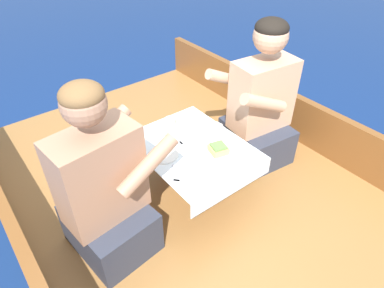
{
  "coord_description": "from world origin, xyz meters",
  "views": [
    {
      "loc": [
        -0.97,
        -1.24,
        1.94
      ],
      "look_at": [
        0.0,
        0.01,
        0.72
      ],
      "focal_mm": 32.0,
      "sensor_mm": 36.0,
      "label": 1
    }
  ],
  "objects_px": {
    "person_starboard": "(260,107)",
    "person_port": "(104,192)",
    "coffee_cup_starboard": "(153,130)",
    "sandwich": "(218,149)",
    "tin_can": "(170,122)",
    "coffee_cup_port": "(215,129)"
  },
  "relations": [
    {
      "from": "person_starboard",
      "to": "person_port",
      "type": "bearing_deg",
      "value": 10.2
    },
    {
      "from": "person_port",
      "to": "coffee_cup_starboard",
      "type": "distance_m",
      "value": 0.57
    },
    {
      "from": "person_starboard",
      "to": "coffee_cup_starboard",
      "type": "bearing_deg",
      "value": -11.85
    },
    {
      "from": "sandwich",
      "to": "person_port",
      "type": "bearing_deg",
      "value": 172.49
    },
    {
      "from": "person_starboard",
      "to": "tin_can",
      "type": "bearing_deg",
      "value": -16.87
    },
    {
      "from": "person_starboard",
      "to": "tin_can",
      "type": "xyz_separation_m",
      "value": [
        -0.56,
        0.25,
        -0.02
      ]
    },
    {
      "from": "person_port",
      "to": "person_starboard",
      "type": "relative_size",
      "value": 1.0
    },
    {
      "from": "person_starboard",
      "to": "coffee_cup_starboard",
      "type": "xyz_separation_m",
      "value": [
        -0.69,
        0.24,
        -0.02
      ]
    },
    {
      "from": "person_starboard",
      "to": "tin_can",
      "type": "distance_m",
      "value": 0.61
    },
    {
      "from": "person_starboard",
      "to": "coffee_cup_starboard",
      "type": "distance_m",
      "value": 0.73
    },
    {
      "from": "sandwich",
      "to": "coffee_cup_port",
      "type": "height_order",
      "value": "coffee_cup_port"
    },
    {
      "from": "person_starboard",
      "to": "sandwich",
      "type": "distance_m",
      "value": 0.53
    },
    {
      "from": "tin_can",
      "to": "coffee_cup_port",
      "type": "bearing_deg",
      "value": -55.79
    },
    {
      "from": "tin_can",
      "to": "coffee_cup_starboard",
      "type": "bearing_deg",
      "value": -175.36
    },
    {
      "from": "tin_can",
      "to": "person_starboard",
      "type": "bearing_deg",
      "value": -23.82
    },
    {
      "from": "person_starboard",
      "to": "sandwich",
      "type": "xyz_separation_m",
      "value": [
        -0.51,
        -0.15,
        -0.01
      ]
    },
    {
      "from": "person_starboard",
      "to": "coffee_cup_starboard",
      "type": "height_order",
      "value": "person_starboard"
    },
    {
      "from": "tin_can",
      "to": "person_port",
      "type": "bearing_deg",
      "value": -153.02
    },
    {
      "from": "person_port",
      "to": "coffee_cup_port",
      "type": "xyz_separation_m",
      "value": [
        0.78,
        0.07,
        0.0
      ]
    },
    {
      "from": "sandwich",
      "to": "person_starboard",
      "type": "bearing_deg",
      "value": 16.96
    },
    {
      "from": "coffee_cup_starboard",
      "to": "person_port",
      "type": "bearing_deg",
      "value": -147.87
    },
    {
      "from": "coffee_cup_starboard",
      "to": "tin_can",
      "type": "distance_m",
      "value": 0.13
    }
  ]
}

